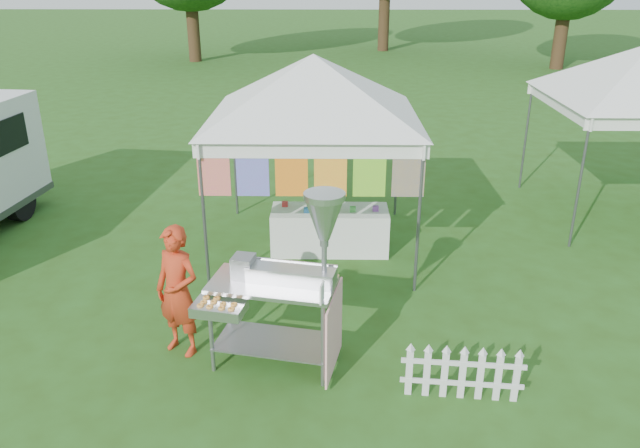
{
  "coord_description": "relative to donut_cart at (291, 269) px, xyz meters",
  "views": [
    {
      "loc": [
        0.23,
        -5.54,
        4.17
      ],
      "look_at": [
        0.12,
        1.81,
        1.1
      ],
      "focal_mm": 35.0,
      "sensor_mm": 36.0,
      "label": 1
    }
  ],
  "objects": [
    {
      "name": "ground",
      "position": [
        0.16,
        -0.31,
        -1.21
      ],
      "size": [
        120.0,
        120.0,
        0.0
      ],
      "primitive_type": "plane",
      "color": "#294D16",
      "rests_on": "ground"
    },
    {
      "name": "canopy_main",
      "position": [
        0.16,
        3.19,
        1.77
      ],
      "size": [
        4.24,
        4.24,
        3.45
      ],
      "color": "#59595E",
      "rests_on": "ground"
    },
    {
      "name": "donut_cart",
      "position": [
        0.0,
        0.0,
        0.0
      ],
      "size": [
        1.63,
        1.01,
        2.06
      ],
      "rotation": [
        0.0,
        0.0,
        -0.2
      ],
      "color": "gray",
      "rests_on": "ground"
    },
    {
      "name": "vendor",
      "position": [
        -1.3,
        0.29,
        -0.44
      ],
      "size": [
        0.67,
        0.59,
        1.55
      ],
      "primitive_type": "imported",
      "rotation": [
        0.0,
        0.0,
        -0.48
      ],
      "color": "red",
      "rests_on": "ground"
    },
    {
      "name": "picket_fence",
      "position": [
        1.77,
        -0.53,
        -0.93
      ],
      "size": [
        1.26,
        0.14,
        0.56
      ],
      "rotation": [
        0.0,
        0.0,
        -0.09
      ],
      "color": "silver",
      "rests_on": "ground"
    },
    {
      "name": "display_table",
      "position": [
        0.41,
        3.08,
        -0.88
      ],
      "size": [
        1.8,
        0.7,
        0.68
      ],
      "primitive_type": "cube",
      "color": "white",
      "rests_on": "ground"
    }
  ]
}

